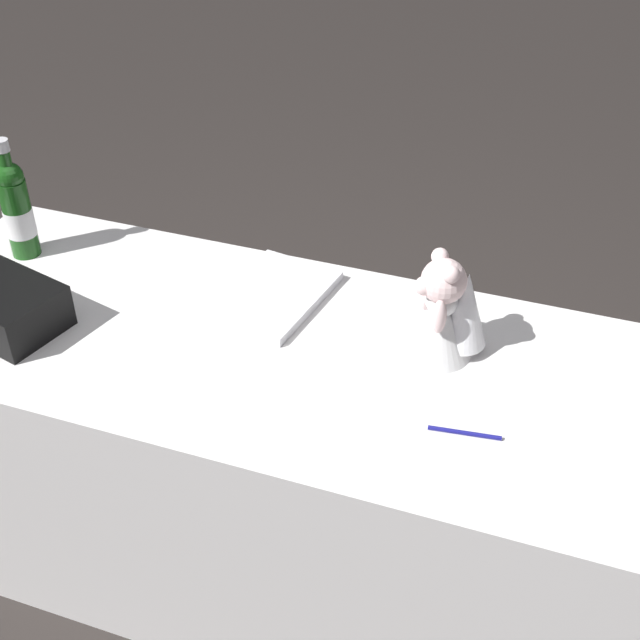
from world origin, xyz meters
The scene contains 7 objects.
ground_plane centered at (0.00, 0.00, 0.00)m, with size 12.00×12.00×0.00m, color #2D2826.
reception_table centered at (0.00, 0.00, 0.37)m, with size 2.04×0.72×0.73m, color white.
teddy_bear_bride centered at (-0.25, -0.11, 0.84)m, with size 0.20×0.18×0.24m.
champagne_bottle centered at (0.85, -0.15, 0.87)m, with size 0.07×0.07×0.31m.
signing_pen centered at (-0.34, 0.13, 0.74)m, with size 0.15×0.03×0.01m.
gift_case_black centered at (0.71, 0.13, 0.79)m, with size 0.29×0.24×0.10m.
guestbook centered at (0.18, -0.17, 0.75)m, with size 0.22×0.31×0.02m, color white.
Camera 1 is at (-0.48, 1.37, 1.92)m, focal length 48.36 mm.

